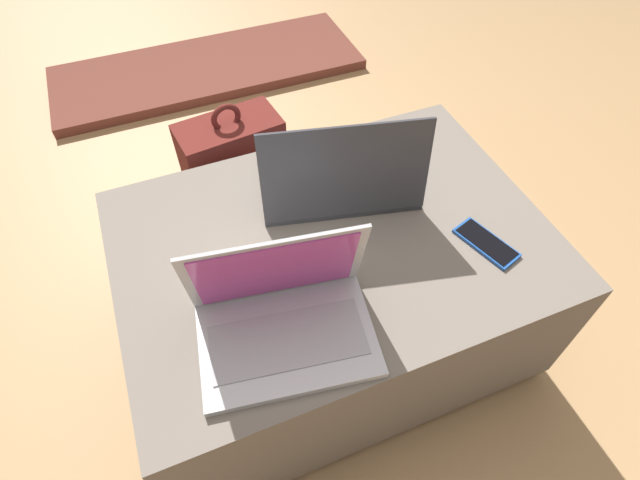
# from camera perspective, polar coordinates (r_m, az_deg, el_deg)

# --- Properties ---
(ground_plane) EXTENTS (14.00, 14.00, 0.00)m
(ground_plane) POSITION_cam_1_polar(r_m,az_deg,el_deg) (1.50, 1.22, -10.44)
(ground_plane) COLOR tan
(ottoman) EXTENTS (0.98, 0.71, 0.44)m
(ottoman) POSITION_cam_1_polar(r_m,az_deg,el_deg) (1.32, 1.38, -5.79)
(ottoman) COLOR #3D3832
(ottoman) RESTS_ON ground_plane
(laptop_near) EXTENTS (0.37, 0.28, 0.24)m
(laptop_near) POSITION_cam_1_polar(r_m,az_deg,el_deg) (0.97, -4.19, -8.64)
(laptop_near) COLOR #B7B7BC
(laptop_near) RESTS_ON ottoman
(laptop_far) EXTENTS (0.42, 0.32, 0.25)m
(laptop_far) POSITION_cam_1_polar(r_m,az_deg,el_deg) (1.20, 2.21, 7.02)
(laptop_far) COLOR #333338
(laptop_far) RESTS_ON ottoman
(cell_phone) EXTENTS (0.10, 0.16, 0.01)m
(cell_phone) POSITION_cam_1_polar(r_m,az_deg,el_deg) (1.19, 18.46, -0.32)
(cell_phone) COLOR #1E4C9E
(cell_phone) RESTS_ON ottoman
(backpack) EXTENTS (0.31, 0.22, 0.52)m
(backpack) POSITION_cam_1_polar(r_m,az_deg,el_deg) (1.60, -9.51, 6.48)
(backpack) COLOR #5B1E19
(backpack) RESTS_ON ground_plane
(fireplace_hearth) EXTENTS (1.40, 0.50, 0.04)m
(fireplace_hearth) POSITION_cam_1_polar(r_m,az_deg,el_deg) (2.52, -12.67, 18.62)
(fireplace_hearth) COLOR brown
(fireplace_hearth) RESTS_ON ground_plane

